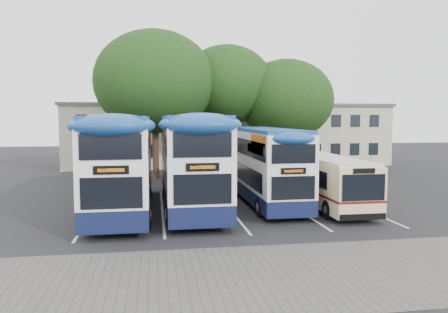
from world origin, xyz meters
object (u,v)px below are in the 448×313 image
Objects in this scene: tree_left at (155,82)px; bus_single at (323,177)px; bus_dd_mid at (191,157)px; lamp_post at (308,115)px; tree_mid at (227,85)px; bus_dd_right at (265,162)px; tree_right at (286,100)px; bus_dd_left at (122,159)px.

tree_left reaches higher than bus_single.
lamp_post is at bearing 50.98° from bus_dd_mid.
bus_dd_right is at bearing -89.85° from tree_mid.
bus_dd_right is (6.02, -11.32, -5.28)m from tree_left.
tree_right is 13.77m from bus_dd_right.
tree_left is 1.20× the size of tree_right.
bus_dd_mid is at bearing 175.36° from bus_single.
lamp_post is at bearing 10.83° from tree_left.
bus_dd_left is at bearing -119.34° from tree_mid.
lamp_post is 0.83× the size of tree_mid.
bus_dd_left is 3.53m from bus_dd_mid.
bus_dd_mid is (1.81, -11.87, -4.90)m from tree_left.
tree_right is 0.96× the size of bus_dd_right.
lamp_post is 8.00m from tree_mid.
bus_single is (3.04, -13.98, -6.00)m from tree_mid.
bus_dd_mid is at bearing -107.34° from tree_mid.
bus_dd_right is (7.74, 0.86, -0.36)m from bus_dd_left.
tree_mid is 15.52m from bus_single.
tree_right is 1.06× the size of bus_single.
tree_right is at bearing 68.02° from bus_dd_right.
tree_mid is 14.85m from bus_dd_mid.
tree_right is 18.57m from bus_dd_left.
tree_left reaches higher than bus_dd_left.
bus_single is (7.22, -0.59, -1.16)m from bus_dd_mid.
tree_mid reaches higher than bus_dd_left.
bus_dd_mid is (-4.18, -13.40, -4.85)m from tree_mid.
lamp_post is 0.77× the size of bus_dd_mid.
tree_mid is 0.93× the size of bus_dd_left.
tree_left reaches higher than lamp_post.
tree_mid reaches higher than bus_single.
lamp_post is 16.10m from bus_single.
tree_mid is at bearing 172.85° from tree_right.
bus_dd_right reaches higher than bus_single.
tree_right is 0.83× the size of bus_dd_mid.
bus_dd_left is at bearing -135.89° from lamp_post.
tree_left is at bearing -169.17° from lamp_post.
bus_single is at bearing -106.64° from lamp_post.
bus_dd_right is (0.03, -12.84, -5.23)m from tree_mid.
bus_dd_mid reaches higher than bus_dd_right.
bus_dd_left is 1.16× the size of bus_dd_right.
tree_right is 14.31m from bus_single.
tree_mid is at bearing 102.26° from bus_single.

